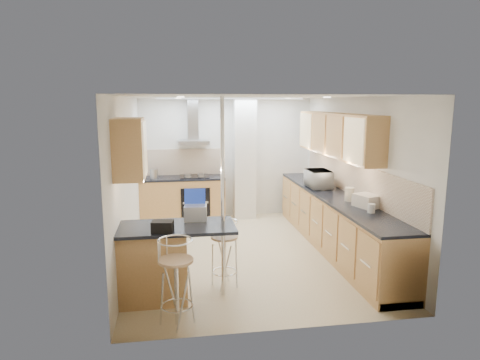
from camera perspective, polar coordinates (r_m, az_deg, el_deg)
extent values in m
plane|color=tan|center=(7.06, 0.71, -9.72)|extent=(4.80, 4.80, 0.00)
cube|color=white|center=(9.08, -1.82, 2.95)|extent=(3.60, 0.04, 2.50)
cube|color=white|center=(4.44, 5.98, -5.06)|extent=(3.60, 0.04, 2.50)
cube|color=white|center=(6.67, -14.69, -0.11)|extent=(0.04, 4.80, 2.50)
cube|color=white|center=(7.25, 14.90, 0.70)|extent=(0.04, 4.80, 2.50)
cube|color=white|center=(6.63, 0.76, 11.02)|extent=(3.60, 4.80, 0.02)
cube|color=#B98A4A|center=(7.48, 12.69, 5.95)|extent=(0.34, 3.00, 0.72)
cube|color=#B98A4A|center=(5.23, -14.57, 4.05)|extent=(0.34, 0.62, 0.72)
cube|color=white|center=(7.25, 14.77, 0.15)|extent=(0.03, 4.40, 0.56)
cube|color=white|center=(9.00, -7.82, 2.34)|extent=(1.70, 0.03, 0.56)
cube|color=silver|center=(8.93, 0.57, 2.83)|extent=(0.45, 0.40, 2.50)
cube|color=#A6A7AA|center=(8.73, -6.21, 5.03)|extent=(0.62, 0.48, 0.08)
cube|color=#A6A7AA|center=(8.84, -6.31, 7.96)|extent=(0.22, 0.20, 0.88)
cylinder|color=silver|center=(5.25, -2.31, -2.58)|extent=(0.05, 0.05, 2.50)
cube|color=black|center=(8.56, -5.94, -3.01)|extent=(0.58, 0.02, 0.58)
cube|color=black|center=(8.77, -6.11, 0.48)|extent=(0.58, 0.50, 0.02)
cube|color=tan|center=(8.40, -1.35, 10.79)|extent=(2.80, 0.35, 0.02)
cube|color=#B98A4A|center=(7.31, 12.44, -5.63)|extent=(0.60, 4.40, 0.88)
cube|color=black|center=(7.20, 12.59, -2.10)|extent=(0.63, 4.40, 0.04)
cube|color=#B98A4A|center=(8.86, -7.66, -2.66)|extent=(1.70, 0.60, 0.88)
cube|color=black|center=(8.77, -7.73, 0.27)|extent=(1.70, 0.63, 0.04)
cube|color=#B98A4A|center=(5.45, -8.58, -11.00)|extent=(1.35, 0.62, 0.90)
cube|color=black|center=(5.30, -8.72, -6.26)|extent=(1.47, 0.72, 0.04)
imported|color=white|center=(7.72, 10.45, 0.14)|extent=(0.39, 0.57, 0.31)
cube|color=#AAADB2|center=(5.48, -5.95, -4.38)|extent=(0.30, 0.24, 0.19)
cube|color=black|center=(5.05, -10.28, -6.13)|extent=(0.27, 0.21, 0.13)
cylinder|color=beige|center=(7.54, 10.98, -0.61)|extent=(0.14, 0.14, 0.19)
cylinder|color=beige|center=(8.10, 9.42, 0.02)|extent=(0.13, 0.13, 0.14)
cylinder|color=beige|center=(6.79, 14.37, -1.85)|extent=(0.19, 0.19, 0.21)
cylinder|color=white|center=(6.17, 17.11, -3.63)|extent=(0.13, 0.13, 0.13)
cube|color=beige|center=(6.48, 16.57, -2.67)|extent=(0.37, 0.42, 0.18)
cylinder|color=#A6A7AA|center=(8.65, -11.40, 0.81)|extent=(0.16, 0.16, 0.19)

